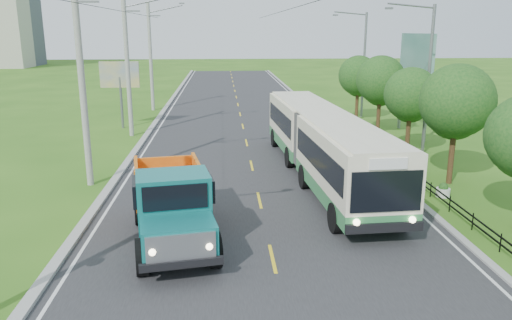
{
  "coord_description": "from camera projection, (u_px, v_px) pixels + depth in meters",
  "views": [
    {
      "loc": [
        -1.61,
        -15.48,
        7.56
      ],
      "look_at": [
        -0.15,
        6.07,
        1.9
      ],
      "focal_mm": 35.0,
      "sensor_mm": 36.0,
      "label": 1
    }
  ],
  "objects": [
    {
      "name": "planter_mid",
      "position": [
        388.0,
        150.0,
        30.96
      ],
      "size": [
        0.64,
        0.64,
        0.67
      ],
      "color": "silver",
      "rests_on": "ground"
    },
    {
      "name": "pole_far",
      "position": [
        151.0,
        57.0,
        46.98
      ],
      "size": [
        3.51,
        0.32,
        10.0
      ],
      "color": "gray",
      "rests_on": "ground"
    },
    {
      "name": "dump_truck",
      "position": [
        172.0,
        200.0,
        17.96
      ],
      "size": [
        3.68,
        7.15,
        2.87
      ],
      "rotation": [
        0.0,
        0.0,
        0.17
      ],
      "color": "#116968",
      "rests_on": "ground"
    },
    {
      "name": "ground",
      "position": [
        273.0,
        259.0,
        16.96
      ],
      "size": [
        240.0,
        240.0,
        0.0
      ],
      "primitive_type": "plane",
      "color": "#2E5F16",
      "rests_on": "ground"
    },
    {
      "name": "tree_third",
      "position": [
        456.0,
        105.0,
        24.45
      ],
      "size": [
        3.6,
        3.62,
        6.0
      ],
      "color": "#382314",
      "rests_on": "ground"
    },
    {
      "name": "bus",
      "position": [
        322.0,
        140.0,
        25.74
      ],
      "size": [
        3.83,
        17.78,
        3.41
      ],
      "rotation": [
        0.0,
        0.0,
        0.06
      ],
      "color": "#317C43",
      "rests_on": "ground"
    },
    {
      "name": "curb_right",
      "position": [
        342.0,
        135.0,
        36.72
      ],
      "size": [
        0.3,
        120.0,
        0.1
      ],
      "primitive_type": "cube",
      "color": "#9E9E99",
      "rests_on": "ground"
    },
    {
      "name": "tree_back",
      "position": [
        358.0,
        78.0,
        41.91
      ],
      "size": [
        3.3,
        3.36,
        5.5
      ],
      "color": "#382314",
      "rests_on": "ground"
    },
    {
      "name": "tree_fourth",
      "position": [
        411.0,
        97.0,
        30.34
      ],
      "size": [
        3.24,
        3.31,
        5.4
      ],
      "color": "#382314",
      "rests_on": "ground"
    },
    {
      "name": "edge_line_right",
      "position": [
        335.0,
        135.0,
        36.69
      ],
      "size": [
        0.12,
        120.0,
        0.0
      ],
      "primitive_type": "cube",
      "color": "silver",
      "rests_on": "road"
    },
    {
      "name": "streetlight_mid",
      "position": [
        426.0,
        75.0,
        29.93
      ],
      "size": [
        3.02,
        0.2,
        9.07
      ],
      "color": "slate",
      "rests_on": "ground"
    },
    {
      "name": "planter_far",
      "position": [
        354.0,
        126.0,
        38.68
      ],
      "size": [
        0.64,
        0.64,
        0.67
      ],
      "color": "silver",
      "rests_on": "ground"
    },
    {
      "name": "pole_mid",
      "position": [
        128.0,
        65.0,
        35.39
      ],
      "size": [
        3.51,
        0.32,
        10.0
      ],
      "color": "gray",
      "rests_on": "ground"
    },
    {
      "name": "planter_near",
      "position": [
        443.0,
        191.0,
        23.24
      ],
      "size": [
        0.64,
        0.64,
        0.67
      ],
      "color": "silver",
      "rests_on": "ground"
    },
    {
      "name": "centre_dash",
      "position": [
        273.0,
        258.0,
        16.95
      ],
      "size": [
        0.12,
        2.2,
        0.0
      ],
      "primitive_type": "cube",
      "color": "yellow",
      "rests_on": "road"
    },
    {
      "name": "pole_near",
      "position": [
        83.0,
        83.0,
        23.81
      ],
      "size": [
        3.51,
        0.32,
        10.0
      ],
      "color": "gray",
      "rests_on": "ground"
    },
    {
      "name": "road",
      "position": [
        245.0,
        137.0,
        36.26
      ],
      "size": [
        14.0,
        120.0,
        0.02
      ],
      "primitive_type": "cube",
      "color": "#28282B",
      "rests_on": "ground"
    },
    {
      "name": "billboard_left",
      "position": [
        120.0,
        79.0,
        38.52
      ],
      "size": [
        3.0,
        0.2,
        5.2
      ],
      "color": "slate",
      "rests_on": "ground"
    },
    {
      "name": "railing_right",
      "position": [
        378.0,
        150.0,
        30.92
      ],
      "size": [
        0.04,
        40.0,
        0.6
      ],
      "primitive_type": "cube",
      "color": "black",
      "rests_on": "ground"
    },
    {
      "name": "tree_fifth",
      "position": [
        381.0,
        82.0,
        36.07
      ],
      "size": [
        3.48,
        3.52,
        5.8
      ],
      "color": "#382314",
      "rests_on": "ground"
    },
    {
      "name": "billboard_right",
      "position": [
        416.0,
        61.0,
        35.71
      ],
      "size": [
        0.24,
        6.0,
        7.3
      ],
      "color": "slate",
      "rests_on": "ground"
    },
    {
      "name": "curb_left",
      "position": [
        145.0,
        137.0,
        35.77
      ],
      "size": [
        0.4,
        120.0,
        0.15
      ],
      "primitive_type": "cube",
      "color": "#9E9E99",
      "rests_on": "ground"
    },
    {
      "name": "edge_line_left",
      "position": [
        153.0,
        138.0,
        35.82
      ],
      "size": [
        0.12,
        120.0,
        0.0
      ],
      "primitive_type": "cube",
      "color": "silver",
      "rests_on": "road"
    },
    {
      "name": "streetlight_far",
      "position": [
        362.0,
        61.0,
        43.44
      ],
      "size": [
        3.02,
        0.2,
        9.07
      ],
      "color": "slate",
      "rests_on": "ground"
    }
  ]
}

